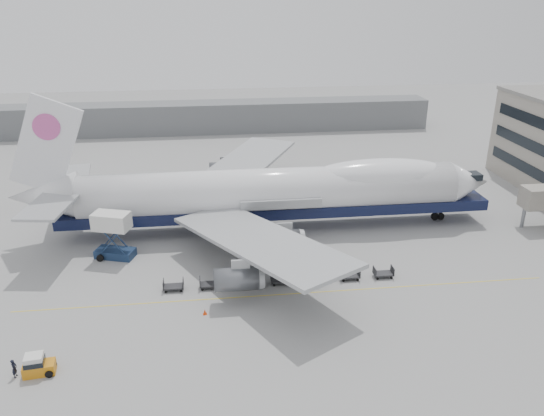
{
  "coord_description": "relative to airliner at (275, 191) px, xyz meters",
  "views": [
    {
      "loc": [
        -8.2,
        -56.79,
        31.6
      ],
      "look_at": [
        -0.54,
        6.0,
        5.6
      ],
      "focal_mm": 35.0,
      "sensor_mm": 36.0,
      "label": 1
    }
  ],
  "objects": [
    {
      "name": "dolly_6",
      "position": [
        10.98,
        -15.55,
        -5.09
      ],
      "size": [
        2.3,
        1.35,
        1.3
      ],
      "color": "#2D2D30",
      "rests_on": "ground"
    },
    {
      "name": "dolly_1",
      "position": [
        -9.54,
        -15.55,
        -5.09
      ],
      "size": [
        2.3,
        1.35,
        1.3
      ],
      "color": "#2D2D30",
      "rests_on": "ground"
    },
    {
      "name": "dolly_0",
      "position": [
        -13.64,
        -15.55,
        -5.09
      ],
      "size": [
        2.3,
        1.35,
        1.3
      ],
      "color": "#2D2D30",
      "rests_on": "ground"
    },
    {
      "name": "catering_truck",
      "position": [
        -21.42,
        -6.41,
        -2.19
      ],
      "size": [
        5.33,
        4.35,
        6.07
      ],
      "rotation": [
        0.0,
        0.0,
        -0.31
      ],
      "color": "#192C4B",
      "rests_on": "ground"
    },
    {
      "name": "baggage_tug",
      "position": [
        -24.88,
        -28.51,
        -4.75
      ],
      "size": [
        2.85,
        1.75,
        1.98
      ],
      "rotation": [
        0.0,
        0.0,
        0.11
      ],
      "color": "#C87912",
      "rests_on": "ground"
    },
    {
      "name": "traffic_cone",
      "position": [
        -10.13,
        -20.91,
        -5.33
      ],
      "size": [
        0.42,
        0.42,
        0.61
      ],
      "rotation": [
        0.0,
        0.0,
        -0.43
      ],
      "color": "red",
      "rests_on": "ground"
    },
    {
      "name": "apron_line",
      "position": [
        -0.64,
        -18.0,
        -5.62
      ],
      "size": [
        60.0,
        0.15,
        0.01
      ],
      "primitive_type": "cube",
      "color": "gold",
      "rests_on": "ground"
    },
    {
      "name": "dolly_4",
      "position": [
        2.77,
        -15.55,
        -5.09
      ],
      "size": [
        2.3,
        1.35,
        1.3
      ],
      "color": "#2D2D30",
      "rests_on": "ground"
    },
    {
      "name": "ground",
      "position": [
        -0.64,
        -12.0,
        -5.62
      ],
      "size": [
        260.0,
        260.0,
        0.0
      ],
      "primitive_type": "plane",
      "color": "gray",
      "rests_on": "ground"
    },
    {
      "name": "dolly_3",
      "position": [
        -1.33,
        -15.55,
        -5.09
      ],
      "size": [
        2.3,
        1.35,
        1.3
      ],
      "color": "#2D2D30",
      "rests_on": "ground"
    },
    {
      "name": "hangar",
      "position": [
        -10.64,
        58.0,
        -2.12
      ],
      "size": [
        110.0,
        8.0,
        7.0
      ],
      "primitive_type": "cube",
      "color": "slate",
      "rests_on": "ground"
    },
    {
      "name": "airliner",
      "position": [
        0.0,
        0.0,
        0.0
      ],
      "size": [
        67.0,
        55.3,
        19.98
      ],
      "color": "white",
      "rests_on": "ground"
    },
    {
      "name": "dolly_2",
      "position": [
        -5.43,
        -15.55,
        -5.09
      ],
      "size": [
        2.3,
        1.35,
        1.3
      ],
      "color": "#2D2D30",
      "rests_on": "ground"
    },
    {
      "name": "ground_worker",
      "position": [
        -26.77,
        -28.69,
        -4.73
      ],
      "size": [
        0.47,
        0.68,
        1.79
      ],
      "primitive_type": "imported",
      "rotation": [
        0.0,
        0.0,
        1.51
      ],
      "color": "black",
      "rests_on": "ground"
    },
    {
      "name": "dolly_5",
      "position": [
        6.88,
        -15.55,
        -5.09
      ],
      "size": [
        2.3,
        1.35,
        1.3
      ],
      "color": "#2D2D30",
      "rests_on": "ground"
    }
  ]
}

